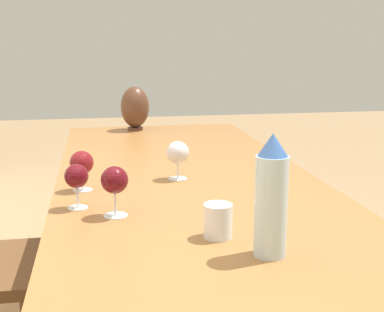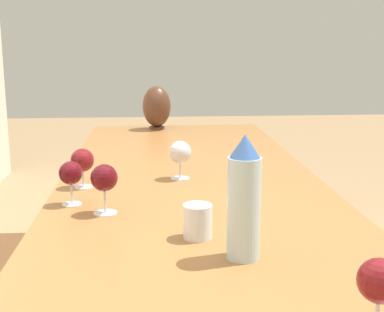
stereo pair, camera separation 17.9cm
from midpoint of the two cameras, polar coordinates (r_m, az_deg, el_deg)
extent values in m
cube|color=#936033|center=(1.53, 4.26, -6.95)|extent=(3.19, 0.92, 0.04)
cylinder|color=#936033|center=(3.10, 6.65, -3.95)|extent=(0.07, 0.07, 0.69)
cylinder|color=#936033|center=(3.05, -6.72, -4.23)|extent=(0.07, 0.07, 0.69)
cylinder|color=#ADCCD6|center=(1.21, 9.81, -5.62)|extent=(0.08, 0.08, 0.23)
cone|color=#33599E|center=(1.17, 10.07, 1.01)|extent=(0.07, 0.07, 0.05)
cylinder|color=silver|center=(1.33, 4.48, -7.03)|extent=(0.07, 0.07, 0.09)
cylinder|color=#4C2D1E|center=(2.93, -2.02, 3.01)|extent=(0.08, 0.08, 0.01)
ellipsoid|color=#4C2D1E|center=(2.92, -2.04, 5.30)|extent=(0.15, 0.15, 0.22)
sphere|color=maroon|center=(0.94, 24.77, -12.11)|extent=(0.07, 0.07, 0.07)
cylinder|color=silver|center=(1.53, -5.92, -6.11)|extent=(0.07, 0.07, 0.00)
cylinder|color=silver|center=(1.52, -5.95, -4.82)|extent=(0.01, 0.01, 0.07)
sphere|color=#510C14|center=(1.50, -6.01, -2.37)|extent=(0.08, 0.08, 0.08)
cylinder|color=silver|center=(1.89, 1.44, -2.42)|extent=(0.07, 0.07, 0.00)
cylinder|color=silver|center=(1.88, 1.44, -1.51)|extent=(0.01, 0.01, 0.06)
sphere|color=silver|center=(1.87, 1.45, 0.39)|extent=(0.08, 0.08, 0.08)
cylinder|color=silver|center=(1.62, -9.60, -5.13)|extent=(0.06, 0.06, 0.00)
cylinder|color=silver|center=(1.61, -9.64, -3.98)|extent=(0.01, 0.01, 0.06)
sphere|color=#510C14|center=(1.60, -9.72, -1.84)|extent=(0.07, 0.07, 0.07)
cylinder|color=silver|center=(1.80, -8.73, -3.32)|extent=(0.06, 0.06, 0.00)
cylinder|color=silver|center=(1.80, -8.77, -2.40)|extent=(0.01, 0.01, 0.06)
sphere|color=maroon|center=(1.78, -8.83, -0.48)|extent=(0.08, 0.08, 0.08)
cylinder|color=brown|center=(2.24, -12.71, -14.37)|extent=(0.04, 0.04, 0.43)
camera|label=1|loc=(0.09, -87.14, 0.63)|focal=50.00mm
camera|label=2|loc=(0.09, 92.86, -0.63)|focal=50.00mm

